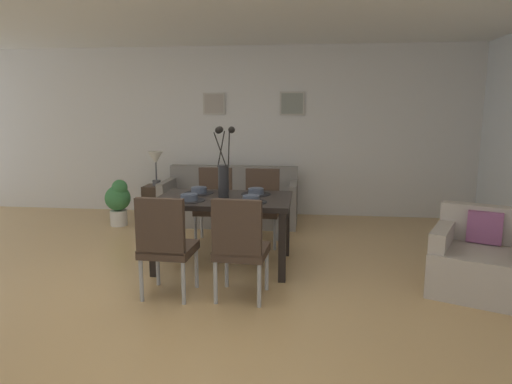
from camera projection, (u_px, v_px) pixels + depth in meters
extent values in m
plane|color=tan|center=(189.00, 290.00, 4.20)|extent=(9.00, 9.00, 0.00)
cube|color=silver|center=(241.00, 132.00, 7.15)|extent=(9.00, 0.10, 2.60)
cube|color=black|center=(224.00, 200.00, 4.74)|extent=(1.40, 0.93, 0.05)
cube|color=black|center=(286.00, 226.00, 5.13)|extent=(0.07, 0.07, 0.69)
cube|color=black|center=(176.00, 223.00, 5.28)|extent=(0.07, 0.07, 0.69)
cube|color=black|center=(282.00, 247.00, 4.34)|extent=(0.07, 0.07, 0.69)
cube|color=black|center=(153.00, 243.00, 4.49)|extent=(0.07, 0.07, 0.69)
cube|color=#3D2D23|center=(169.00, 249.00, 4.03)|extent=(0.46, 0.46, 0.08)
cube|color=#3D2D23|center=(160.00, 226.00, 3.80)|extent=(0.42, 0.08, 0.48)
cylinder|color=#9EA0A5|center=(197.00, 268.00, 4.23)|extent=(0.04, 0.04, 0.38)
cylinder|color=#9EA0A5|center=(158.00, 266.00, 4.29)|extent=(0.04, 0.04, 0.38)
cylinder|color=#9EA0A5|center=(183.00, 283.00, 3.86)|extent=(0.04, 0.04, 0.38)
cylinder|color=#9EA0A5|center=(141.00, 280.00, 3.92)|extent=(0.04, 0.04, 0.38)
cube|color=#3D2D23|center=(213.00, 210.00, 5.63)|extent=(0.46, 0.46, 0.08)
cube|color=#3D2D23|center=(216.00, 186.00, 5.77)|extent=(0.42, 0.08, 0.48)
cylinder|color=#9EA0A5|center=(196.00, 231.00, 5.50)|extent=(0.04, 0.04, 0.38)
cylinder|color=#9EA0A5|center=(227.00, 232.00, 5.47)|extent=(0.04, 0.04, 0.38)
cylinder|color=#9EA0A5|center=(202.00, 223.00, 5.87)|extent=(0.04, 0.04, 0.38)
cylinder|color=#9EA0A5|center=(231.00, 224.00, 5.85)|extent=(0.04, 0.04, 0.38)
cube|color=#3D2D23|center=(242.00, 251.00, 3.98)|extent=(0.47, 0.47, 0.08)
cube|color=#3D2D23|center=(237.00, 228.00, 3.75)|extent=(0.42, 0.09, 0.48)
cylinder|color=#9EA0A5|center=(267.00, 270.00, 4.17)|extent=(0.04, 0.04, 0.38)
cylinder|color=#9EA0A5|center=(227.00, 268.00, 4.24)|extent=(0.04, 0.04, 0.38)
cylinder|color=#9EA0A5|center=(259.00, 286.00, 3.80)|extent=(0.04, 0.04, 0.38)
cylinder|color=#9EA0A5|center=(215.00, 283.00, 3.87)|extent=(0.04, 0.04, 0.38)
cube|color=#3D2D23|center=(261.00, 211.00, 5.53)|extent=(0.44, 0.44, 0.08)
cube|color=#3D2D23|center=(263.00, 188.00, 5.67)|extent=(0.42, 0.06, 0.48)
cylinder|color=#9EA0A5|center=(243.00, 233.00, 5.41)|extent=(0.04, 0.04, 0.38)
cylinder|color=#9EA0A5|center=(275.00, 234.00, 5.36)|extent=(0.04, 0.04, 0.38)
cylinder|color=#9EA0A5|center=(248.00, 225.00, 5.78)|extent=(0.04, 0.04, 0.38)
cylinder|color=#9EA0A5|center=(277.00, 226.00, 5.73)|extent=(0.04, 0.04, 0.38)
cylinder|color=#232326|center=(223.00, 181.00, 4.71)|extent=(0.11, 0.11, 0.34)
cylinder|color=black|center=(229.00, 149.00, 4.66)|extent=(0.05, 0.12, 0.37)
sphere|color=black|center=(232.00, 130.00, 4.63)|extent=(0.07, 0.07, 0.07)
cylinder|color=black|center=(221.00, 149.00, 4.70)|extent=(0.08, 0.05, 0.38)
sphere|color=black|center=(220.00, 130.00, 4.69)|extent=(0.07, 0.07, 0.07)
cylinder|color=black|center=(220.00, 150.00, 4.60)|extent=(0.15, 0.06, 0.36)
sphere|color=black|center=(218.00, 130.00, 4.53)|extent=(0.07, 0.07, 0.07)
cylinder|color=black|center=(189.00, 200.00, 4.57)|extent=(0.32, 0.32, 0.01)
cylinder|color=#475166|center=(189.00, 197.00, 4.56)|extent=(0.17, 0.17, 0.06)
cylinder|color=#3C4556|center=(189.00, 196.00, 4.56)|extent=(0.13, 0.13, 0.04)
cylinder|color=black|center=(199.00, 193.00, 4.98)|extent=(0.32, 0.32, 0.01)
cylinder|color=#475166|center=(199.00, 190.00, 4.97)|extent=(0.17, 0.17, 0.06)
cylinder|color=#3C4556|center=(199.00, 189.00, 4.97)|extent=(0.13, 0.13, 0.04)
cylinder|color=black|center=(251.00, 202.00, 4.50)|extent=(0.32, 0.32, 0.01)
cylinder|color=#475166|center=(251.00, 199.00, 4.49)|extent=(0.17, 0.17, 0.06)
cylinder|color=#3C4556|center=(251.00, 197.00, 4.49)|extent=(0.13, 0.13, 0.04)
cylinder|color=black|center=(256.00, 194.00, 4.91)|extent=(0.32, 0.32, 0.01)
cylinder|color=#475166|center=(256.00, 191.00, 4.90)|extent=(0.17, 0.17, 0.06)
cylinder|color=#3C4556|center=(256.00, 190.00, 4.90)|extent=(0.13, 0.13, 0.04)
cube|color=gray|center=(230.00, 209.00, 6.67)|extent=(1.95, 0.84, 0.42)
cube|color=gray|center=(234.00, 178.00, 6.93)|extent=(1.95, 0.16, 0.38)
cube|color=gray|center=(294.00, 189.00, 6.50)|extent=(0.10, 0.84, 0.20)
cube|color=gray|center=(168.00, 187.00, 6.72)|extent=(0.10, 0.84, 0.20)
cube|color=#3D2D23|center=(157.00, 202.00, 6.86)|extent=(0.36, 0.36, 0.52)
cylinder|color=#4C4C51|center=(157.00, 183.00, 6.80)|extent=(0.12, 0.12, 0.08)
cylinder|color=#4C4C51|center=(156.00, 171.00, 6.77)|extent=(0.02, 0.02, 0.30)
cone|color=silver|center=(156.00, 158.00, 6.74)|extent=(0.22, 0.22, 0.18)
cube|color=#ADA399|center=(479.00, 271.00, 4.12)|extent=(1.05, 1.05, 0.40)
cube|color=#ADA399|center=(486.00, 224.00, 4.32)|extent=(0.80, 0.47, 0.35)
cube|color=#ADA399|center=(443.00, 236.00, 4.21)|extent=(0.40, 0.68, 0.18)
cube|color=#8C4C7A|center=(485.00, 227.00, 4.24)|extent=(0.31, 0.19, 0.30)
cube|color=#B2ADA3|center=(214.00, 104.00, 7.05)|extent=(0.35, 0.02, 0.33)
cube|color=#9E9389|center=(214.00, 104.00, 7.03)|extent=(0.30, 0.01, 0.28)
cube|color=#B2ADA3|center=(292.00, 104.00, 6.91)|extent=(0.38, 0.02, 0.36)
cube|color=gray|center=(292.00, 104.00, 6.90)|extent=(0.33, 0.01, 0.31)
cylinder|color=silver|center=(119.00, 218.00, 6.52)|extent=(0.24, 0.24, 0.22)
sphere|color=#387A42|center=(118.00, 198.00, 6.47)|extent=(0.36, 0.36, 0.36)
sphere|color=#387A42|center=(120.00, 187.00, 6.40)|extent=(0.22, 0.22, 0.22)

